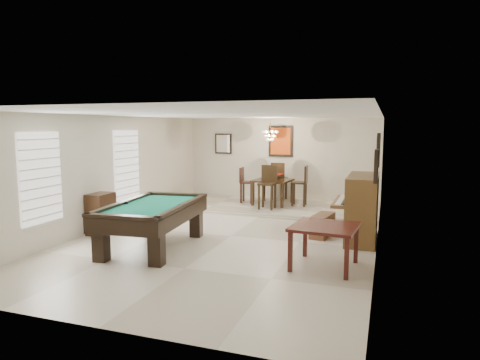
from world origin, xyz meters
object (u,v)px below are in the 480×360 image
Objects in this scene: upright_piano at (354,207)px; apothecary_chest at (101,214)px; dining_chair_west at (247,185)px; square_table at (324,246)px; dining_chair_south at (267,187)px; chandelier at (270,132)px; dining_table at (273,190)px; dining_chair_north at (279,181)px; piano_bench at (322,225)px; flower_vase at (273,171)px; pool_table at (153,226)px; dining_chair_east at (299,186)px.

upright_piano reaches higher than apothecary_chest.
apothecary_chest is 4.61m from dining_chair_west.
apothecary_chest is (-4.97, 0.68, 0.09)m from square_table.
upright_piano reaches higher than dining_chair_south.
dining_table is at bearing 77.51° from chandelier.
piano_bench is at bearing 119.96° from dining_chair_north.
dining_chair_south reaches higher than flower_vase.
dining_chair_west is at bearing 178.92° from dining_table.
pool_table is 2.81× the size of apothecary_chest.
dining_chair_west is at bearing 79.85° from pool_table.
dining_chair_west is at bearing 47.15° from dining_chair_north.
square_table is 2.09m from piano_bench.
square_table is at bearing -65.84° from dining_table.
flower_vase is at bearing 70.67° from pool_table.
chandelier reaches higher than dining_chair_north.
dining_chair_south reaches higher than square_table.
square_table is 4.57m from dining_chair_south.
upright_piano is at bearing 13.99° from apothecary_chest.
dining_table is 0.98× the size of dining_chair_west.
flower_vase is at bearing 55.55° from apothecary_chest.
upright_piano is 4.35m from dining_chair_north.
apothecary_chest reaches higher than pool_table.
pool_table is 4.13m from upright_piano.
dining_chair_north is 1.07m from dining_chair_east.
dining_chair_north reaches higher than piano_bench.
flower_vase reaches higher than square_table.
dining_chair_west is 1.73× the size of chandelier.
dining_chair_south is at bearing -86.68° from flower_vase.
dining_table is 0.86× the size of dining_chair_south.
chandelier is (-0.81, -0.21, 1.52)m from dining_chair_east.
apothecary_chest is 0.76× the size of dining_chair_south.
dining_chair_west is (2.05, 4.12, 0.19)m from apothecary_chest.
square_table is 1.00× the size of dining_chair_west.
upright_piano is at bearing -48.30° from dining_table.
dining_chair_south reaches higher than dining_table.
dining_chair_south is 1.13m from dining_chair_west.
dining_chair_south is 1.97× the size of chandelier.
chandelier is at bearing 99.47° from dining_chair_south.
dining_chair_east reaches higher than flower_vase.
piano_bench is 2.70m from dining_chair_south.
flower_vase is (-2.48, 2.79, 0.39)m from upright_piano.
dining_chair_east is at bearing 138.18° from dining_chair_north.
square_table is at bearing -99.45° from upright_piano.
dining_table is at bearing 0.00° from flower_vase.
piano_bench is at bearing -56.24° from flower_vase.
square_table is 5.43m from chandelier.
dining_chair_east is at bearing 106.00° from square_table.
flower_vase is at bearing 0.00° from dining_table.
dining_chair_north is (-2.48, 3.57, 0.02)m from upright_piano.
dining_chair_west is (-3.26, 2.80, -0.04)m from upright_piano.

